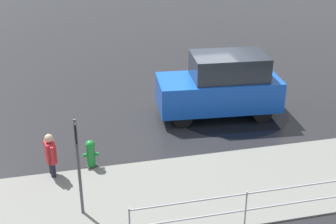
{
  "coord_description": "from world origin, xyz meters",
  "views": [
    {
      "loc": [
        4.38,
        13.38,
        6.62
      ],
      "look_at": [
        1.55,
        1.45,
        0.9
      ],
      "focal_mm": 50.0,
      "sensor_mm": 36.0,
      "label": 1
    }
  ],
  "objects_px": {
    "moving_hatchback": "(221,86)",
    "pedestrian": "(51,153)",
    "fire_hydrant": "(91,154)",
    "sign_post": "(78,154)"
  },
  "relations": [
    {
      "from": "fire_hydrant",
      "to": "pedestrian",
      "type": "xyz_separation_m",
      "value": [
        1.01,
        0.22,
        0.28
      ]
    },
    {
      "from": "sign_post",
      "to": "fire_hydrant",
      "type": "bearing_deg",
      "value": -100.52
    },
    {
      "from": "pedestrian",
      "to": "sign_post",
      "type": "relative_size",
      "value": 0.51
    },
    {
      "from": "fire_hydrant",
      "to": "pedestrian",
      "type": "bearing_deg",
      "value": 12.1
    },
    {
      "from": "moving_hatchback",
      "to": "pedestrian",
      "type": "distance_m",
      "value": 6.01
    },
    {
      "from": "fire_hydrant",
      "to": "sign_post",
      "type": "height_order",
      "value": "sign_post"
    },
    {
      "from": "fire_hydrant",
      "to": "sign_post",
      "type": "distance_m",
      "value": 2.34
    },
    {
      "from": "fire_hydrant",
      "to": "pedestrian",
      "type": "distance_m",
      "value": 1.07
    },
    {
      "from": "moving_hatchback",
      "to": "fire_hydrant",
      "type": "relative_size",
      "value": 5.03
    },
    {
      "from": "moving_hatchback",
      "to": "pedestrian",
      "type": "relative_size",
      "value": 3.3
    }
  ]
}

